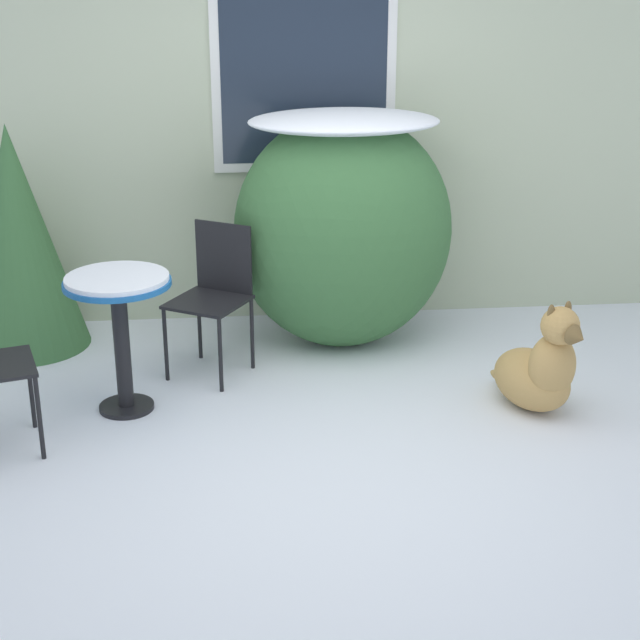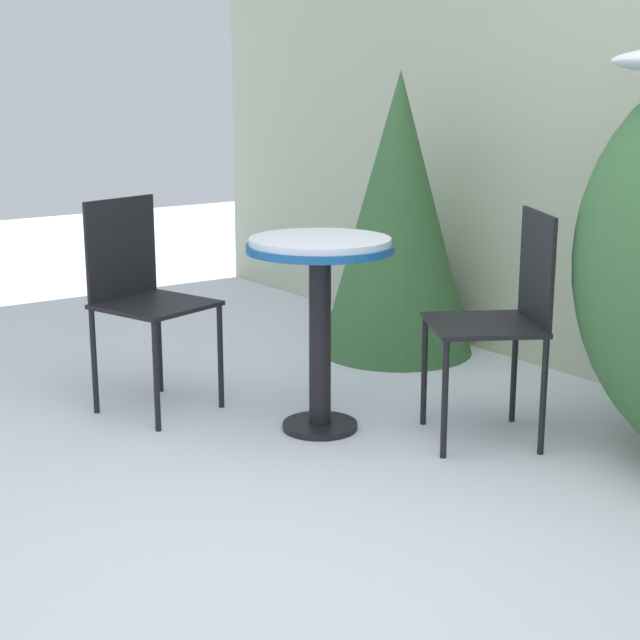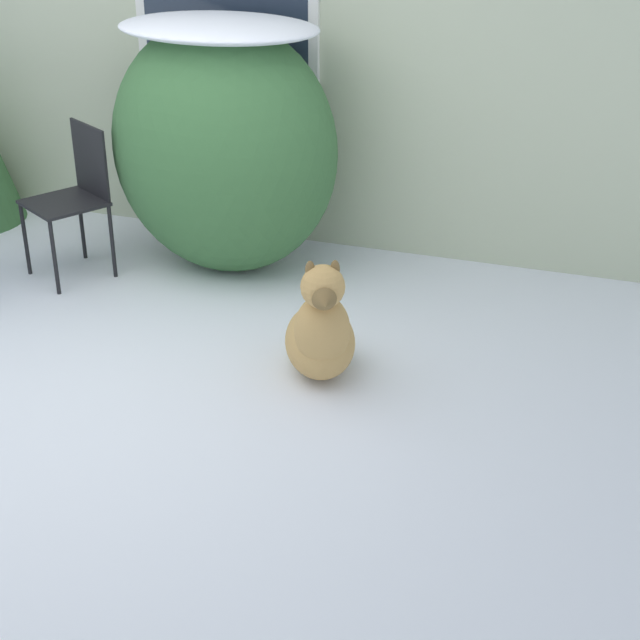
# 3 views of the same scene
# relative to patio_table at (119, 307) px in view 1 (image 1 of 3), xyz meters

# --- Properties ---
(ground_plane) EXTENTS (16.00, 16.00, 0.00)m
(ground_plane) POSITION_rel_patio_table_xyz_m (1.07, -0.76, -0.60)
(ground_plane) COLOR white
(house_wall) EXTENTS (8.00, 0.10, 3.24)m
(house_wall) POSITION_rel_patio_table_xyz_m (1.07, 1.44, 1.02)
(house_wall) COLOR #B2BC9E
(house_wall) RESTS_ON ground_plane
(shrub_left) EXTENTS (1.36, 0.95, 1.49)m
(shrub_left) POSITION_rel_patio_table_xyz_m (1.31, 0.85, 0.18)
(shrub_left) COLOR #386638
(shrub_left) RESTS_ON ground_plane
(evergreen_bush) EXTENTS (0.79, 0.79, 1.43)m
(evergreen_bush) POSITION_rel_patio_table_xyz_m (-0.71, 1.02, 0.11)
(evergreen_bush) COLOR #386638
(evergreen_bush) RESTS_ON ground_plane
(patio_table) EXTENTS (0.58, 0.58, 0.78)m
(patio_table) POSITION_rel_patio_table_xyz_m (0.00, 0.00, 0.00)
(patio_table) COLOR black
(patio_table) RESTS_ON ground_plane
(patio_chair_near_table) EXTENTS (0.56, 0.56, 0.89)m
(patio_chair_near_table) POSITION_rel_patio_table_xyz_m (0.50, 0.50, -0.10)
(patio_chair_near_table) COLOR black
(patio_chair_near_table) RESTS_ON ground_plane
(dog) EXTENTS (0.51, 0.71, 0.67)m
(dog) POSITION_rel_patio_table_xyz_m (2.27, -0.23, -0.36)
(dog) COLOR tan
(dog) RESTS_ON ground_plane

